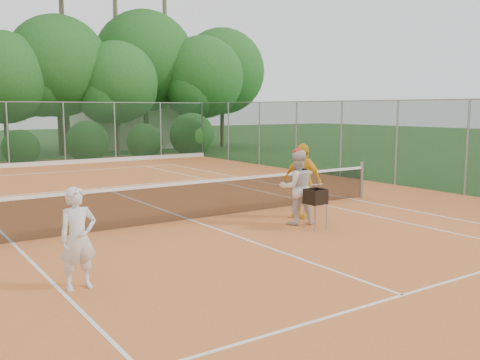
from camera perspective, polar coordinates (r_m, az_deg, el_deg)
name	(u,v)px	position (r m, az deg, el deg)	size (l,w,h in m)	color
ground	(191,221)	(13.19, -5.23, -4.37)	(120.00, 120.00, 0.00)	#1D4217
clay_court	(191,220)	(13.19, -5.23, -4.32)	(18.00, 36.00, 0.02)	orange
club_building	(138,126)	(38.47, -10.83, 5.71)	(8.00, 5.00, 3.00)	beige
tennis_net	(191,200)	(13.09, -5.25, -2.09)	(11.97, 0.10, 1.10)	gray
player_white	(78,238)	(8.45, -16.89, -5.98)	(0.57, 0.37, 1.56)	silver
player_center_grp	(297,187)	(12.61, 6.07, -0.76)	(1.01, 0.89, 1.79)	silver
player_yellow	(302,181)	(13.39, 6.64, -0.07)	(1.09, 0.45, 1.86)	yellow
ball_hopper	(315,197)	(12.16, 8.06, -1.84)	(0.40, 0.40, 0.92)	gray
stray_ball_a	(81,171)	(24.15, -16.55, 0.97)	(0.07, 0.07, 0.07)	yellow
stray_ball_b	(40,168)	(25.66, -20.54, 1.18)	(0.07, 0.07, 0.07)	#BCCB2F
stray_ball_c	(176,166)	(25.18, -6.82, 1.51)	(0.07, 0.07, 0.07)	yellow
court_markings	(191,220)	(13.19, -5.23, -4.27)	(11.03, 23.83, 0.01)	white
fence_back	(37,134)	(27.06, -20.86, 4.60)	(18.07, 0.07, 3.00)	#19381E
fence_right	(467,148)	(18.14, 23.07, 3.20)	(0.07, 33.07, 3.00)	#19381E
tropical_treeline	(37,65)	(32.53, -20.84, 11.38)	(32.10, 8.49, 15.03)	brown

